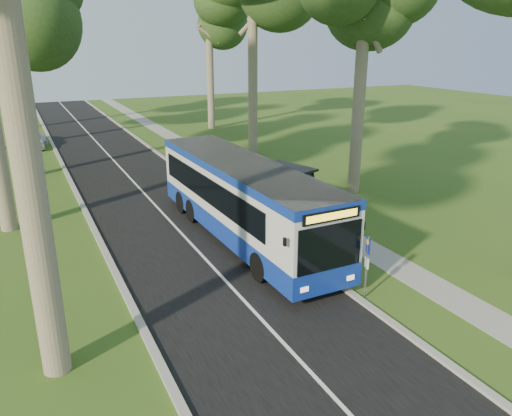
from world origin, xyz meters
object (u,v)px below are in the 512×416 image
Objects in this scene: bus at (243,200)px; bus_shelter at (294,182)px; bus_stop_sign at (367,260)px; litter_bin at (237,185)px; car_silver at (27,136)px; car_white at (29,139)px.

bus reaches higher than bus_shelter.
bus_stop_sign reaches higher than litter_bin.
litter_bin is 0.26× the size of car_silver.
bus_shelter is 27.52m from car_silver.
bus_stop_sign is at bearing -78.40° from bus.
bus_stop_sign is at bearing -79.35° from car_white.
bus_shelter reaches higher than car_silver.
bus_shelter is at bearing -69.28° from car_white.
bus is 3.01× the size of car_white.
car_silver is at bearing 88.93° from car_white.
car_white is at bearing 99.24° from bus_shelter.
bus_shelter is 2.85× the size of litter_bin.
bus_shelter is (2.21, 8.67, 0.23)m from bus_stop_sign.
litter_bin is at bearing -67.52° from car_white.
car_silver is at bearing 124.05° from bus_stop_sign.
bus_shelter is at bearing 94.61° from bus_stop_sign.
bus_stop_sign is 8.95m from bus_shelter.
bus_stop_sign is at bearing -99.51° from car_silver.
car_white is at bearing 124.70° from bus_stop_sign.
car_white is (-11.21, 23.11, -0.91)m from bus_shelter.
litter_bin is at bearing 66.97° from bus.
bus reaches higher than car_white.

